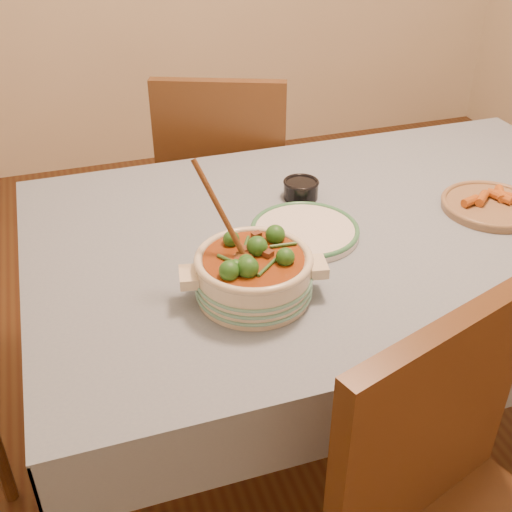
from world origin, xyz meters
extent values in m
plane|color=#472614|center=(0.00, 0.00, 0.00)|extent=(4.50, 4.50, 0.00)
cube|color=brown|center=(0.00, 0.00, 0.72)|extent=(1.60, 1.00, 0.05)
cube|color=gray|center=(0.00, 0.00, 0.75)|extent=(1.68, 1.08, 0.01)
cylinder|color=brown|center=(-0.73, 0.43, 0.35)|extent=(0.07, 0.07, 0.70)
cylinder|color=brown|center=(0.73, 0.43, 0.35)|extent=(0.07, 0.07, 0.70)
cylinder|color=beige|center=(-0.34, -0.21, 0.81)|extent=(0.29, 0.29, 0.10)
torus|color=beige|center=(-0.34, -0.21, 0.85)|extent=(0.26, 0.26, 0.02)
cube|color=beige|center=(-0.20, -0.24, 0.82)|extent=(0.05, 0.07, 0.03)
cube|color=beige|center=(-0.48, -0.19, 0.82)|extent=(0.05, 0.07, 0.03)
cylinder|color=brown|center=(-0.34, -0.21, 0.85)|extent=(0.22, 0.22, 0.02)
cylinder|color=silver|center=(-0.14, -0.01, 0.77)|extent=(0.36, 0.36, 0.02)
torus|color=#397F55|center=(-0.14, -0.01, 0.77)|extent=(0.28, 0.28, 0.01)
cylinder|color=black|center=(-0.07, 0.19, 0.78)|extent=(0.13, 0.13, 0.05)
torus|color=black|center=(-0.07, 0.19, 0.80)|extent=(0.10, 0.10, 0.01)
cylinder|color=black|center=(-0.07, 0.19, 0.80)|extent=(0.08, 0.08, 0.01)
cylinder|color=olive|center=(0.40, -0.04, 0.77)|extent=(0.29, 0.29, 0.02)
torus|color=olive|center=(0.40, -0.04, 0.77)|extent=(0.27, 0.27, 0.01)
cube|color=#543219|center=(-0.11, 0.85, 0.48)|extent=(0.58, 0.58, 0.04)
cube|color=#543219|center=(-0.18, 0.66, 0.72)|extent=(0.43, 0.21, 0.48)
cylinder|color=#543219|center=(0.14, 0.96, 0.24)|extent=(0.04, 0.04, 0.48)
cylinder|color=#543219|center=(-0.21, 1.10, 0.24)|extent=(0.04, 0.04, 0.48)
cylinder|color=#543219|center=(0.00, 0.60, 0.24)|extent=(0.04, 0.04, 0.48)
cylinder|color=#543219|center=(-0.35, 0.74, 0.24)|extent=(0.04, 0.04, 0.48)
cube|color=#543219|center=(-0.16, -0.65, 0.72)|extent=(0.44, 0.18, 0.48)
camera|label=1|loc=(-0.70, -1.31, 1.61)|focal=45.00mm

